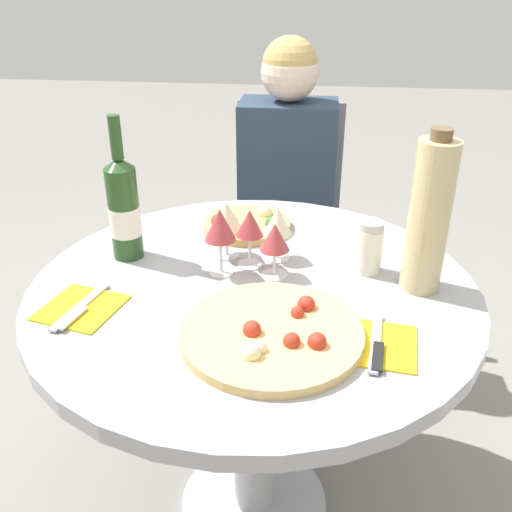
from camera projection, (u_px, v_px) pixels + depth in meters
name	position (u px, v px, depth m)	size (l,w,h in m)	color
ground_plane	(254.00, 504.00, 1.60)	(12.00, 12.00, 0.00)	gray
dining_table	(253.00, 331.00, 1.33)	(1.00, 1.00, 0.72)	#B2B2B7
chair_behind_diner	(286.00, 236.00, 2.15)	(0.39, 0.39, 0.91)	slate
seated_diner	(284.00, 230.00, 1.98)	(0.32, 0.42, 1.16)	#28384C
pizza_large	(273.00, 333.00, 1.08)	(0.35, 0.35, 0.05)	#DBB26B
pizza_small_far	(247.00, 223.00, 1.53)	(0.24, 0.24, 0.05)	tan
wine_bottle	(124.00, 208.00, 1.33)	(0.07, 0.07, 0.34)	#23471E
tall_carafe	(429.00, 217.00, 1.18)	(0.09, 0.09, 0.35)	tan
sugar_shaker	(369.00, 247.00, 1.29)	(0.06, 0.06, 0.13)	silver
wine_glass_front_right	(275.00, 238.00, 1.26)	(0.07, 0.07, 0.13)	silver
wine_glass_back_right	(278.00, 222.00, 1.34)	(0.07, 0.07, 0.13)	silver
wine_glass_front_left	(220.00, 226.00, 1.26)	(0.07, 0.07, 0.16)	silver
wine_glass_center	(250.00, 225.00, 1.30)	(0.06, 0.06, 0.14)	silver
wine_glass_back_left	(226.00, 217.00, 1.34)	(0.08, 0.08, 0.14)	silver
place_setting_left	(80.00, 308.00, 1.18)	(0.18, 0.19, 0.01)	gold
place_setting_right	(376.00, 344.00, 1.07)	(0.17, 0.19, 0.01)	gold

